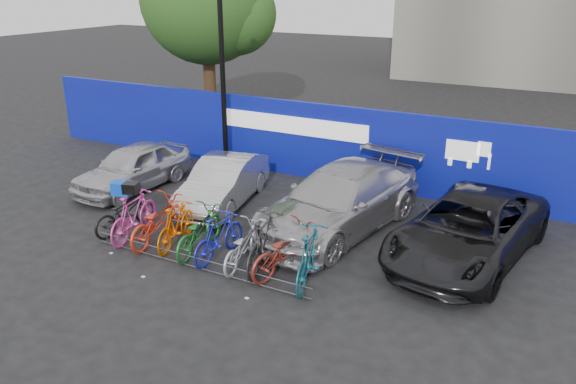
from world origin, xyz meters
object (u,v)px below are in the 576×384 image
Objects in this scene: bike_4 at (199,231)px; car_1 at (223,182)px; bike_rack at (196,263)px; bike_7 at (264,242)px; bike_1 at (134,215)px; lamppost at (222,70)px; car_2 at (340,200)px; bike_0 at (125,213)px; bike_6 at (244,245)px; car_0 at (133,167)px; bike_2 at (158,221)px; tree at (211,1)px; bike_5 at (219,237)px; car_3 at (468,229)px; bike_9 at (310,256)px; bike_8 at (286,249)px; bike_3 at (176,225)px.

car_1 is at bearing -73.10° from bike_4.
bike_7 is at bearing 32.30° from bike_rack.
bike_1 is 0.96× the size of bike_7.
lamppost reaches higher than car_2.
car_1 reaches higher than bike_1.
car_1 is 3.51m from car_2.
bike_0 reaches higher than bike_6.
car_2 is (1.93, 3.39, 0.62)m from bike_rack.
car_0 is 1.91× the size of bike_2.
bike_rack is 1.83m from bike_2.
car_1 is at bearing -53.59° from bike_6.
car_1 is 1.91× the size of bike_2.
car_0 is 6.04m from bike_6.
bike_0 is (-2.76, 0.82, 0.33)m from bike_rack.
car_0 is at bearing -74.14° from tree.
car_2 is 2.79× the size of bike_1.
car_2 is 3.07× the size of bike_5.
car_3 reaches higher than bike_4.
bike_4 reaches higher than bike_6.
car_2 is at bearing -116.99° from bike_6.
car_0 is 6.41m from bike_7.
tree is 13.34m from bike_6.
bike_9 is at bearing 172.10° from bike_4.
car_0 is at bearing -167.30° from car_2.
bike_2 is at bearing -4.32° from bike_4.
car_1 reaches higher than bike_4.
car_0 is 3.09m from car_1.
bike_2 is at bearing -149.03° from car_3.
car_1 reaches higher than bike_rack.
bike_4 is 1.11× the size of bike_5.
bike_8 is (6.45, -2.44, -0.13)m from car_0.
bike_rack is 2.80× the size of bike_9.
bike_5 is (3.36, -5.33, -2.74)m from lamppost.
tree is at bearing 127.51° from lamppost.
tree reaches higher than car_1.
bike_rack is at bearing 35.97° from bike_6.
car_3 is 2.48× the size of bike_8.
car_3 reaches higher than bike_2.
bike_3 is 0.90× the size of bike_4.
bike_0 is 0.95× the size of bike_4.
bike_2 is at bearing 1.54° from bike_5.
bike_0 is at bearing -67.81° from tree.
tree reaches higher than car_0.
car_3 is at bearing -161.25° from bike_4.
car_1 is at bearing -171.27° from car_3.
car_3 is 2.64× the size of bike_1.
car_2 reaches higher than bike_0.
bike_rack is at bearing -108.30° from car_2.
car_0 reaches higher than bike_2.
bike_0 is at bearing -30.40° from bike_1.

